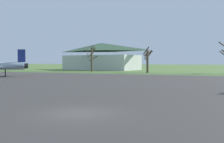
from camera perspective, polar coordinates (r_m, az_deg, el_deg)
The scene contains 6 objects.
ground_plane at distance 15.44m, azimuth -7.34°, elevation -9.02°, with size 600.00×600.00×0.00m, color #4C6B33.
asphalt_apron at distance 31.17m, azimuth 9.10°, elevation -3.36°, with size 102.81×56.87×0.05m, color #383533.
grass_verge_strip at distance 65.00m, azimuth 16.80°, elevation -0.60°, with size 162.81×12.00×0.06m, color #3F5C2C.
bare_tree_far_left at distance 80.34m, azimuth -4.38°, elevation 2.90°, with size 2.98×3.28×7.94m.
bare_tree_left_of_center at distance 71.50m, azimuth 7.64°, elevation 2.68°, with size 2.51×1.74×7.12m.
visitor_building at distance 99.92m, azimuth -2.31°, elevation 3.22°, with size 30.38×17.82×10.08m.
Camera 1 is at (7.83, -12.97, 2.97)m, focal length 42.50 mm.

